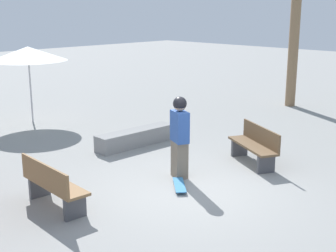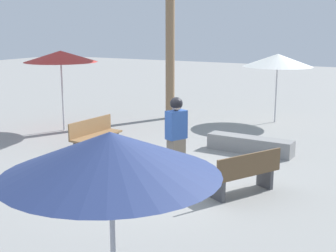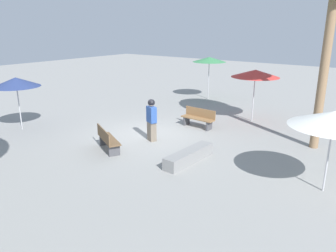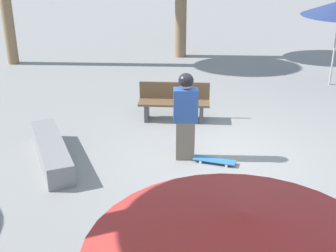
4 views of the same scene
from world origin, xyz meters
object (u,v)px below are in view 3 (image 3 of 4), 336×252
at_px(skater_main, 152,119).
at_px(shade_umbrella_navy, 16,82).
at_px(shade_umbrella_green, 209,60).
at_px(bench_near, 198,118).
at_px(concrete_ledge, 189,156).
at_px(shade_umbrella_red, 255,73).
at_px(skateboard, 151,134).
at_px(bench_far, 107,139).
at_px(shade_umbrella_white, 334,119).

bearing_deg(skater_main, shade_umbrella_navy, 46.16).
bearing_deg(shade_umbrella_green, bench_near, -153.89).
bearing_deg(shade_umbrella_navy, shade_umbrella_green, -18.17).
height_order(concrete_ledge, bench_near, bench_near).
height_order(shade_umbrella_green, shade_umbrella_red, shade_umbrella_green).
relative_size(skateboard, shade_umbrella_green, 0.28).
bearing_deg(skater_main, concrete_ledge, -176.94).
height_order(skateboard, bench_far, bench_far).
distance_m(concrete_ledge, shade_umbrella_red, 6.34).
relative_size(skateboard, bench_near, 0.45).
xyz_separation_m(skater_main, concrete_ledge, (-0.90, -2.37, -0.71)).
xyz_separation_m(shade_umbrella_navy, shade_umbrella_red, (7.38, -7.69, 0.19)).
bearing_deg(skateboard, bench_near, -71.13).
xyz_separation_m(skateboard, bench_near, (2.23, -0.94, 0.37)).
relative_size(concrete_ledge, shade_umbrella_red, 0.91).
relative_size(skater_main, shade_umbrella_navy, 0.73).
relative_size(shade_umbrella_green, shade_umbrella_red, 1.05).
relative_size(skateboard, bench_far, 0.45).
relative_size(bench_far, shade_umbrella_navy, 0.70).
distance_m(skateboard, concrete_ledge, 3.09).
distance_m(bench_near, shade_umbrella_red, 3.42).
bearing_deg(shade_umbrella_navy, skateboard, -62.31).
xyz_separation_m(concrete_ledge, shade_umbrella_navy, (-1.40, 7.98, 1.90)).
distance_m(bench_far, shade_umbrella_navy, 5.30).
bearing_deg(bench_near, concrete_ledge, 120.80).
xyz_separation_m(skateboard, bench_far, (-2.25, 0.20, 0.37)).
height_order(skater_main, shade_umbrella_red, shade_umbrella_red).
xyz_separation_m(skateboard, shade_umbrella_white, (-0.79, -6.91, 2.03)).
bearing_deg(concrete_ledge, shade_umbrella_white, -82.47).
relative_size(bench_near, shade_umbrella_green, 0.63).
distance_m(skater_main, shade_umbrella_green, 8.60).
distance_m(concrete_ledge, bench_far, 3.12).
height_order(concrete_ledge, shade_umbrella_white, shade_umbrella_white).
height_order(concrete_ledge, shade_umbrella_navy, shade_umbrella_navy).
xyz_separation_m(bench_near, shade_umbrella_white, (-3.02, -5.97, 1.66)).
bearing_deg(shade_umbrella_green, shade_umbrella_white, -134.54).
xyz_separation_m(bench_far, shade_umbrella_navy, (-0.48, 5.01, 1.68)).
bearing_deg(bench_near, shade_umbrella_red, -119.17).
distance_m(shade_umbrella_green, shade_umbrella_white, 12.18).
bearing_deg(bench_far, shade_umbrella_green, 126.40).
height_order(bench_near, shade_umbrella_red, shade_umbrella_red).
height_order(bench_near, shade_umbrella_navy, shade_umbrella_navy).
relative_size(bench_near, bench_far, 1.00).
bearing_deg(skateboard, shade_umbrella_white, -144.90).
relative_size(skater_main, shade_umbrella_green, 0.65).
height_order(skater_main, skateboard, skater_main).
height_order(skater_main, bench_near, skater_main).
relative_size(skater_main, skateboard, 2.32).
distance_m(concrete_ledge, shade_umbrella_navy, 8.32).
bearing_deg(skater_main, skateboard, -22.90).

